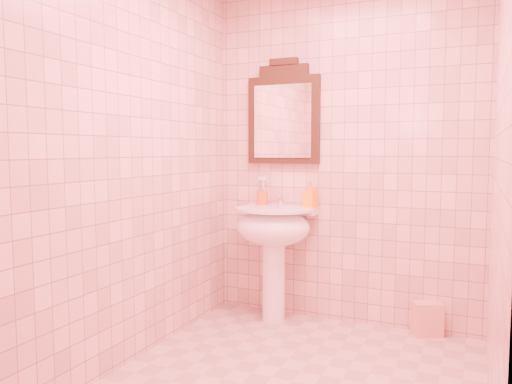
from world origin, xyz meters
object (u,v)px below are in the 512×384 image
at_px(pedestal_sink, 273,235).
at_px(towel, 427,319).
at_px(mirror, 284,115).
at_px(soap_dispenser, 310,195).
at_px(toothbrush_cup, 262,198).

height_order(pedestal_sink, towel, pedestal_sink).
distance_m(mirror, soap_dispenser, 0.65).
xyz_separation_m(pedestal_sink, mirror, (-0.00, 0.20, 0.90)).
xyz_separation_m(mirror, towel, (1.09, -0.03, -1.44)).
xyz_separation_m(mirror, soap_dispenser, (0.24, -0.05, -0.60)).
bearing_deg(towel, toothbrush_cup, -179.63).
height_order(pedestal_sink, soap_dispenser, soap_dispenser).
bearing_deg(soap_dispenser, pedestal_sink, -131.85).
distance_m(pedestal_sink, toothbrush_cup, 0.34).
relative_size(pedestal_sink, mirror, 1.08).
bearing_deg(toothbrush_cup, pedestal_sink, -44.86).
distance_m(soap_dispenser, towel, 1.20).
distance_m(mirror, toothbrush_cup, 0.66).
bearing_deg(pedestal_sink, soap_dispenser, 32.88).
relative_size(mirror, soap_dispenser, 4.09).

